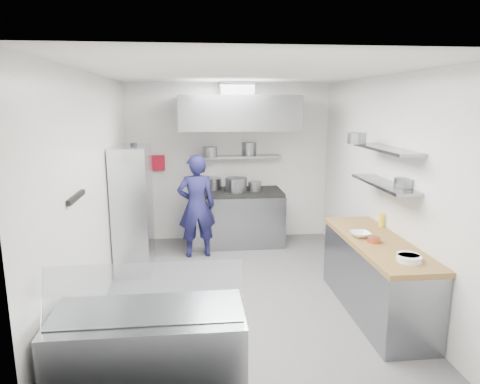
{
  "coord_description": "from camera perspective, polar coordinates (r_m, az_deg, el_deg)",
  "views": [
    {
      "loc": [
        -0.61,
        -5.13,
        2.46
      ],
      "look_at": [
        0.0,
        0.6,
        1.25
      ],
      "focal_mm": 32.0,
      "sensor_mm": 36.0,
      "label": 1
    }
  ],
  "objects": [
    {
      "name": "floor",
      "position": [
        5.72,
        0.65,
        -13.6
      ],
      "size": [
        5.0,
        5.0,
        0.0
      ],
      "primitive_type": "plane",
      "color": "#48484A",
      "rests_on": "ground"
    },
    {
      "name": "ceiling",
      "position": [
        5.18,
        0.72,
        15.62
      ],
      "size": [
        5.0,
        5.0,
        0.0
      ],
      "primitive_type": "plane",
      "rotation": [
        3.14,
        0.0,
        0.0
      ],
      "color": "silver",
      "rests_on": "wall_back"
    },
    {
      "name": "wall_back",
      "position": [
        7.73,
        -1.48,
        3.97
      ],
      "size": [
        3.6,
        2.8,
        0.02
      ],
      "primitive_type": "cube",
      "rotation": [
        1.57,
        0.0,
        0.0
      ],
      "color": "white",
      "rests_on": "floor"
    },
    {
      "name": "wall_front",
      "position": [
        2.9,
        6.54,
        -9.65
      ],
      "size": [
        3.6,
        2.8,
        0.02
      ],
      "primitive_type": "cube",
      "rotation": [
        -1.57,
        0.0,
        0.0
      ],
      "color": "white",
      "rests_on": "floor"
    },
    {
      "name": "wall_left",
      "position": [
        5.38,
        -18.74,
        -0.16
      ],
      "size": [
        2.8,
        5.0,
        0.02
      ],
      "primitive_type": "cube",
      "rotation": [
        1.57,
        0.0,
        1.57
      ],
      "color": "white",
      "rests_on": "floor"
    },
    {
      "name": "wall_right",
      "position": [
        5.77,
        18.74,
        0.63
      ],
      "size": [
        2.8,
        5.0,
        0.02
      ],
      "primitive_type": "cube",
      "rotation": [
        1.57,
        0.0,
        -1.57
      ],
      "color": "white",
      "rests_on": "floor"
    },
    {
      "name": "gas_range",
      "position": [
        7.54,
        -0.44,
        -3.61
      ],
      "size": [
        1.6,
        0.8,
        0.9
      ],
      "primitive_type": "cube",
      "color": "gray",
      "rests_on": "floor"
    },
    {
      "name": "cooktop",
      "position": [
        7.43,
        -0.45,
        -0.04
      ],
      "size": [
        1.57,
        0.78,
        0.06
      ],
      "primitive_type": "cube",
      "color": "black",
      "rests_on": "gas_range"
    },
    {
      "name": "stock_pot_left",
      "position": [
        7.54,
        -3.62,
        1.13
      ],
      "size": [
        0.3,
        0.3,
        0.2
      ],
      "primitive_type": "cylinder",
      "color": "slate",
      "rests_on": "cooktop"
    },
    {
      "name": "stock_pot_mid",
      "position": [
        7.31,
        -0.51,
        0.98
      ],
      "size": [
        0.37,
        0.37,
        0.24
      ],
      "primitive_type": "cylinder",
      "color": "slate",
      "rests_on": "cooktop"
    },
    {
      "name": "stock_pot_right",
      "position": [
        7.4,
        2.0,
        0.78
      ],
      "size": [
        0.24,
        0.24,
        0.16
      ],
      "primitive_type": "cylinder",
      "color": "slate",
      "rests_on": "cooktop"
    },
    {
      "name": "over_range_shelf",
      "position": [
        7.56,
        -0.63,
        4.71
      ],
      "size": [
        1.6,
        0.3,
        0.04
      ],
      "primitive_type": "cube",
      "color": "gray",
      "rests_on": "wall_back"
    },
    {
      "name": "shelf_pot_a",
      "position": [
        7.31,
        -4.03,
        5.31
      ],
      "size": [
        0.25,
        0.25,
        0.18
      ],
      "primitive_type": "cylinder",
      "color": "slate",
      "rests_on": "over_range_shelf"
    },
    {
      "name": "shelf_pot_b",
      "position": [
        7.75,
        1.21,
        5.85
      ],
      "size": [
        0.27,
        0.27,
        0.22
      ],
      "primitive_type": "cylinder",
      "color": "slate",
      "rests_on": "over_range_shelf"
    },
    {
      "name": "extractor_hood",
      "position": [
        7.1,
        -0.33,
        10.56
      ],
      "size": [
        1.9,
        1.15,
        0.55
      ],
      "primitive_type": "cube",
      "color": "gray",
      "rests_on": "wall_back"
    },
    {
      "name": "hood_duct",
      "position": [
        7.32,
        -0.51,
        13.57
      ],
      "size": [
        0.55,
        0.55,
        0.24
      ],
      "primitive_type": "cube",
      "color": "slate",
      "rests_on": "extractor_hood"
    },
    {
      "name": "red_firebox",
      "position": [
        7.67,
        -10.82,
        3.85
      ],
      "size": [
        0.22,
        0.1,
        0.26
      ],
      "primitive_type": "cube",
      "color": "#AD0D23",
      "rests_on": "wall_back"
    },
    {
      "name": "chef",
      "position": [
        6.88,
        -5.82,
        -1.9
      ],
      "size": [
        0.65,
        0.46,
        1.67
      ],
      "primitive_type": "imported",
      "rotation": [
        0.0,
        0.0,
        3.25
      ],
      "color": "#171746",
      "rests_on": "floor"
    },
    {
      "name": "wire_rack",
      "position": [
        6.49,
        -14.05,
        -2.19
      ],
      "size": [
        0.5,
        0.9,
        1.85
      ],
      "primitive_type": "cube",
      "color": "silver",
      "rests_on": "floor"
    },
    {
      "name": "rack_bin_a",
      "position": [
        6.33,
        -14.23,
        -3.71
      ],
      "size": [
        0.14,
        0.18,
        0.16
      ],
      "primitive_type": "cube",
      "color": "white",
      "rests_on": "wire_rack"
    },
    {
      "name": "rack_bin_b",
      "position": [
        6.6,
        -13.99,
        1.37
      ],
      "size": [
        0.15,
        0.2,
        0.17
      ],
      "primitive_type": "cube",
      "color": "yellow",
      "rests_on": "wire_rack"
    },
    {
      "name": "rack_jar",
      "position": [
        6.38,
        -13.94,
        5.57
      ],
      "size": [
        0.1,
        0.1,
        0.18
      ],
      "primitive_type": "cylinder",
      "color": "black",
      "rests_on": "wire_rack"
    },
    {
      "name": "knife_strip",
      "position": [
        4.48,
        -21.01,
        -0.65
      ],
      "size": [
        0.04,
        0.55,
        0.05
      ],
      "primitive_type": "cube",
      "color": "black",
      "rests_on": "wall_left"
    },
    {
      "name": "prep_counter_base",
      "position": [
        5.39,
        17.57,
        -10.97
      ],
      "size": [
        0.62,
        2.0,
        0.84
      ],
      "primitive_type": "cube",
      "color": "gray",
      "rests_on": "floor"
    },
    {
      "name": "prep_counter_top",
      "position": [
        5.24,
        17.88,
        -6.41
      ],
      "size": [
        0.65,
        2.04,
        0.06
      ],
      "primitive_type": "cube",
      "color": "olive",
      "rests_on": "prep_counter_base"
    },
    {
      "name": "plate_stack_a",
      "position": [
        4.69,
        21.5,
        -8.04
      ],
      "size": [
        0.23,
        0.23,
        0.06
      ],
      "primitive_type": "cylinder",
      "color": "white",
      "rests_on": "prep_counter_top"
    },
    {
      "name": "plate_stack_b",
      "position": [
        4.64,
        21.66,
        -8.28
      ],
      "size": [
        0.24,
        0.24,
        0.06
      ],
      "primitive_type": "cylinder",
      "color": "white",
      "rests_on": "prep_counter_top"
    },
    {
      "name": "copper_pan",
      "position": [
        5.12,
        17.4,
        -6.09
      ],
      "size": [
        0.14,
        0.14,
        0.06
      ],
      "primitive_type": "cylinder",
      "color": "#CA5B38",
      "rests_on": "prep_counter_top"
    },
    {
      "name": "squeeze_bottle",
      "position": [
        5.76,
        18.34,
        -3.54
      ],
      "size": [
        0.06,
        0.06,
        0.18
      ],
      "primitive_type": "cylinder",
      "color": "yellow",
      "rests_on": "prep_counter_top"
    },
    {
      "name": "mixing_bowl",
      "position": [
        5.28,
        15.76,
        -5.46
      ],
      "size": [
        0.25,
        0.25,
        0.06
      ],
      "primitive_type": "imported",
      "rotation": [
        0.0,
        0.0,
        0.06
      ],
      "color": "white",
      "rests_on": "prep_counter_top"
    },
    {
      "name": "wall_shelf_lower",
      "position": [
        5.42,
        18.58,
        1.02
      ],
      "size": [
        0.3,
        1.3,
        0.04
      ],
      "primitive_type": "cube",
      "color": "gray",
      "rests_on": "wall_right"
    },
    {
      "name": "wall_shelf_upper",
      "position": [
        5.36,
        18.88,
        5.43
      ],
      "size": [
        0.3,
        1.3,
        0.04
      ],
      "primitive_type": "cube",
      "color": "gray",
      "rests_on": "wall_right"
    },
    {
      "name": "shelf_pot_c",
      "position": [
        5.18,
        21.11,
        1.15
      ],
      "size": [
        0.23,
        0.23,
        0.1
      ],
      "primitive_type": "cylinder",
      "color": "slate",
      "rests_on": "wall_shelf_lower"
    },
    {
      "name": "shelf_pot_d",
      "position": [
        5.73,
        15.32,
        6.93
      ],
      "size": [
        0.24,
        0.24,
        0.14
      ],
      "primitive_type": "cylinder",
      "color": "slate",
      "rests_on": "wall_shelf_upper"
    },
    {
      "name": "display_case",
      "position": [
        3.76,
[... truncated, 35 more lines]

